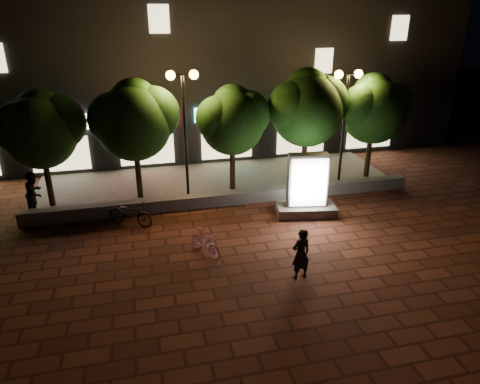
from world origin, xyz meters
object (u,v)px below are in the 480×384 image
object	(u,v)px
street_lamp_left	(184,102)
ad_kiosk	(307,190)
rider	(301,254)
street_lamp_right	(346,98)
scooter_parked	(130,213)
tree_far_left	(40,127)
tree_far_right	(374,107)
scooter_pink	(205,243)
tree_left	(134,118)
pedestrian	(34,193)
tree_right	(308,106)
tree_mid	(233,118)

from	to	relation	value
street_lamp_left	ad_kiosk	bearing A→B (deg)	-33.67
ad_kiosk	rider	distance (m)	4.46
street_lamp_right	scooter_parked	size ratio (longest dim) A/B	2.74
tree_far_left	scooter_parked	size ratio (longest dim) A/B	2.55
tree_far_right	scooter_pink	xyz separation A→B (m)	(-8.62, -5.22, -2.92)
tree_left	pedestrian	xyz separation A→B (m)	(-3.98, -0.77, -2.50)
scooter_pink	scooter_parked	distance (m)	3.62
scooter_parked	pedestrian	distance (m)	3.92
tree_far_right	street_lamp_right	xyz separation A→B (m)	(-1.55, -0.26, 0.53)
rider	pedestrian	size ratio (longest dim) A/B	0.95
tree_far_right	street_lamp_right	world-z (taller)	street_lamp_right
tree_far_left	tree_right	world-z (taller)	tree_right
tree_right	scooter_parked	bearing A→B (deg)	-162.42
scooter_pink	tree_far_left	bearing A→B (deg)	106.39
tree_far_right	ad_kiosk	bearing A→B (deg)	-144.25
rider	ad_kiosk	bearing A→B (deg)	-123.54
scooter_pink	rider	xyz separation A→B (m)	(2.54, -1.96, 0.37)
tree_far_right	street_lamp_left	world-z (taller)	street_lamp_left
tree_mid	scooter_pink	world-z (taller)	tree_mid
tree_far_left	tree_right	size ratio (longest dim) A/B	0.91
street_lamp_right	tree_right	bearing A→B (deg)	170.90
pedestrian	rider	bearing A→B (deg)	-108.30
street_lamp_right	scooter_pink	distance (m)	9.30
tree_mid	street_lamp_left	bearing A→B (deg)	-172.69
tree_far_right	scooter_pink	size ratio (longest dim) A/B	3.19
scooter_parked	tree_left	bearing A→B (deg)	22.21
tree_far_left	street_lamp_right	distance (m)	12.47
tree_left	rider	distance (m)	8.83
tree_far_left	street_lamp_right	bearing A→B (deg)	-1.21
tree_left	tree_far_right	size ratio (longest dim) A/B	1.03
scooter_pink	rider	bearing A→B (deg)	-67.08
tree_far_left	pedestrian	xyz separation A→B (m)	(-0.48, -0.77, -2.35)
tree_left	tree_right	size ratio (longest dim) A/B	0.97
ad_kiosk	scooter_pink	distance (m)	4.85
tree_far_left	rider	size ratio (longest dim) A/B	2.83
tree_mid	pedestrian	bearing A→B (deg)	-174.46
tree_far_left	scooter_parked	distance (m)	4.81
ad_kiosk	scooter_pink	world-z (taller)	ad_kiosk
tree_far_right	pedestrian	distance (m)	14.70
tree_left	street_lamp_right	size ratio (longest dim) A/B	0.98
tree_mid	pedestrian	size ratio (longest dim) A/B	2.60
street_lamp_right	tree_far_left	bearing A→B (deg)	178.79
tree_far_left	street_lamp_right	xyz separation A→B (m)	(12.45, -0.26, 0.60)
tree_left	scooter_pink	xyz separation A→B (m)	(1.87, -5.22, -3.00)
street_lamp_right	rider	bearing A→B (deg)	-123.24
street_lamp_left	scooter_parked	size ratio (longest dim) A/B	2.85
tree_right	ad_kiosk	xyz separation A→B (m)	(-1.10, -3.10, -2.57)
tree_right	rider	bearing A→B (deg)	-111.92
street_lamp_right	ad_kiosk	world-z (taller)	street_lamp_right
scooter_parked	ad_kiosk	bearing A→B (deg)	-62.37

